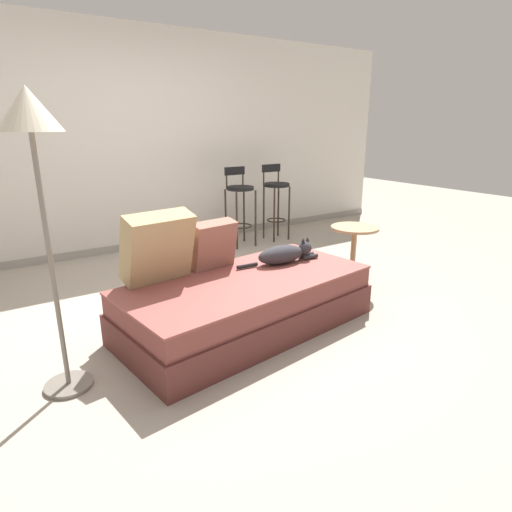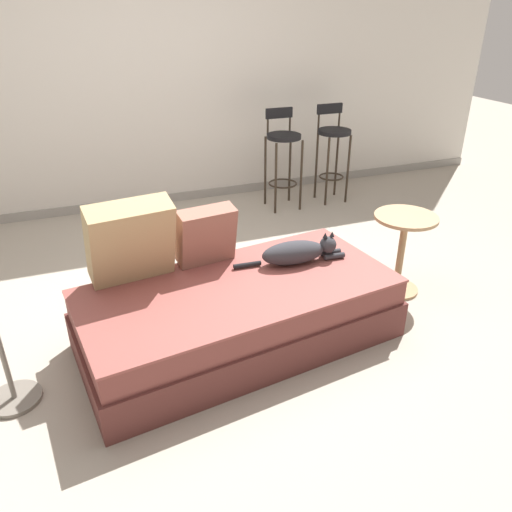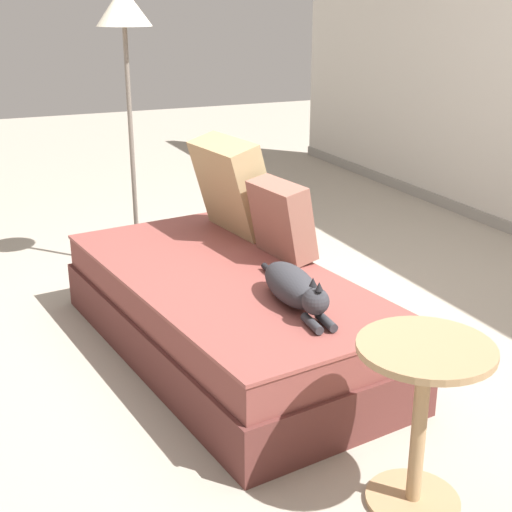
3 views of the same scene
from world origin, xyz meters
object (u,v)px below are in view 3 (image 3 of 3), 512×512
throw_pillow_middle (282,219)px  floor_lamp (125,34)px  throw_pillow_corner (233,186)px  couch (224,312)px  cat (294,287)px  side_table (421,403)px

throw_pillow_middle → floor_lamp: floor_lamp is taller
throw_pillow_corner → couch: bearing=-26.5°
couch → cat: size_ratio=2.72×
throw_pillow_corner → cat: throw_pillow_corner is taller
throw_pillow_corner → floor_lamp: (-0.74, -0.36, 0.76)m
throw_pillow_corner → throw_pillow_middle: (0.47, 0.06, -0.07)m
couch → floor_lamp: bearing=-176.8°
couch → throw_pillow_corner: 0.79m
throw_pillow_corner → cat: bearing=-8.1°
floor_lamp → side_table: bearing=5.4°
throw_pillow_middle → cat: 0.60m
couch → side_table: (1.30, 0.17, 0.18)m
throw_pillow_middle → side_table: (1.39, -0.17, -0.21)m
couch → cat: (0.45, 0.14, 0.28)m
throw_pillow_corner → cat: size_ratio=0.71×
couch → throw_pillow_middle: throw_pillow_middle is taller
couch → throw_pillow_middle: (-0.09, 0.35, 0.39)m
throw_pillow_middle → side_table: size_ratio=0.65×
throw_pillow_middle → floor_lamp: (-1.21, -0.42, 0.83)m
throw_pillow_corner → throw_pillow_middle: bearing=7.6°
cat → side_table: size_ratio=1.24×
couch → throw_pillow_corner: (-0.57, 0.28, 0.46)m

